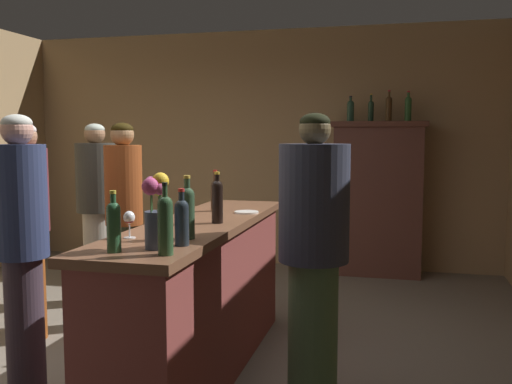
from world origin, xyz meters
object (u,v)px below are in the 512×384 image
at_px(display_bottle_left, 350,110).
at_px(wine_bottle_merlot, 114,224).
at_px(bar_counter, 200,298).
at_px(wine_bottle_riesling, 165,222).
at_px(wine_bottle_malbec, 187,210).
at_px(cheese_plate, 247,212).
at_px(display_bottle_midleft, 371,110).
at_px(display_bottle_center, 389,107).
at_px(patron_in_navy, 27,221).
at_px(wine_glass_mid, 180,207).
at_px(flower_arrangement, 157,209).
at_px(patron_near_entrance, 22,242).
at_px(display_bottle_midright, 408,107).
at_px(wine_bottle_pinot, 215,194).
at_px(patron_redhead, 97,205).
at_px(wine_glass_front, 129,219).
at_px(display_cabinet, 378,196).
at_px(bartender, 314,251).
at_px(patron_by_cabinet, 124,213).
at_px(wine_bottle_syrah, 182,220).
at_px(wine_bottle_chardonnay, 217,199).

bearing_deg(display_bottle_left, wine_bottle_merlot, -100.92).
xyz_separation_m(bar_counter, wine_bottle_riesling, (0.20, -1.01, 0.66)).
bearing_deg(wine_bottle_malbec, bar_counter, 103.78).
relative_size(cheese_plate, display_bottle_midleft, 0.56).
height_order(display_bottle_midleft, display_bottle_center, display_bottle_center).
bearing_deg(patron_in_navy, wine_glass_mid, -2.69).
distance_m(flower_arrangement, patron_near_entrance, 1.10).
distance_m(display_bottle_midright, patron_in_navy, 4.06).
bearing_deg(wine_bottle_pinot, patron_redhead, 150.87).
relative_size(wine_bottle_merlot, display_bottle_center, 0.86).
bearing_deg(patron_near_entrance, display_bottle_center, 21.71).
distance_m(flower_arrangement, display_bottle_left, 4.02).
relative_size(wine_glass_front, patron_near_entrance, 0.09).
height_order(display_cabinet, wine_bottle_malbec, display_cabinet).
relative_size(wine_bottle_malbec, bartender, 0.20).
bearing_deg(patron_redhead, display_bottle_left, 70.76).
relative_size(bar_counter, display_bottle_midright, 7.32).
distance_m(bar_counter, display_bottle_midright, 3.59).
bearing_deg(wine_glass_front, cheese_plate, 72.29).
distance_m(wine_bottle_merlot, patron_in_navy, 1.95).
relative_size(display_bottle_center, patron_by_cabinet, 0.20).
bearing_deg(wine_bottle_syrah, cheese_plate, 89.82).
distance_m(wine_bottle_syrah, display_bottle_center, 4.00).
xyz_separation_m(wine_bottle_pinot, cheese_plate, (0.25, -0.05, -0.12)).
distance_m(cheese_plate, patron_in_navy, 1.70).
height_order(wine_glass_mid, patron_near_entrance, patron_near_entrance).
relative_size(wine_bottle_riesling, patron_in_navy, 0.20).
relative_size(wine_glass_mid, patron_near_entrance, 0.09).
height_order(bar_counter, display_bottle_midleft, display_bottle_midleft).
height_order(wine_bottle_merlot, display_bottle_left, display_bottle_left).
bearing_deg(wine_bottle_merlot, wine_bottle_riesling, 0.17).
height_order(wine_glass_front, display_bottle_left, display_bottle_left).
relative_size(display_bottle_left, patron_by_cabinet, 0.17).
relative_size(flower_arrangement, display_bottle_midleft, 1.22).
distance_m(wine_bottle_malbec, wine_bottle_pinot, 1.13).
relative_size(patron_by_cabinet, bartender, 0.99).
xyz_separation_m(wine_bottle_pinot, display_bottle_midleft, (1.00, 2.52, 0.71)).
distance_m(bar_counter, patron_in_navy, 1.58).
distance_m(patron_by_cabinet, patron_in_navy, 0.75).
distance_m(display_bottle_midleft, patron_redhead, 3.12).
xyz_separation_m(wine_bottle_malbec, display_bottle_center, (0.99, 3.63, 0.71)).
distance_m(display_cabinet, wine_bottle_pinot, 2.76).
relative_size(flower_arrangement, patron_in_navy, 0.22).
xyz_separation_m(wine_bottle_merlot, wine_bottle_pinot, (0.01, 1.53, -0.01)).
bearing_deg(display_bottle_midleft, wine_bottle_riesling, -100.41).
xyz_separation_m(wine_bottle_riesling, patron_by_cabinet, (-1.14, 1.81, -0.23)).
height_order(wine_bottle_chardonnay, wine_glass_mid, wine_bottle_chardonnay).
distance_m(wine_bottle_syrah, patron_by_cabinet, 1.95).
distance_m(bar_counter, flower_arrangement, 1.14).
bearing_deg(wine_bottle_riesling, patron_by_cabinet, 122.21).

